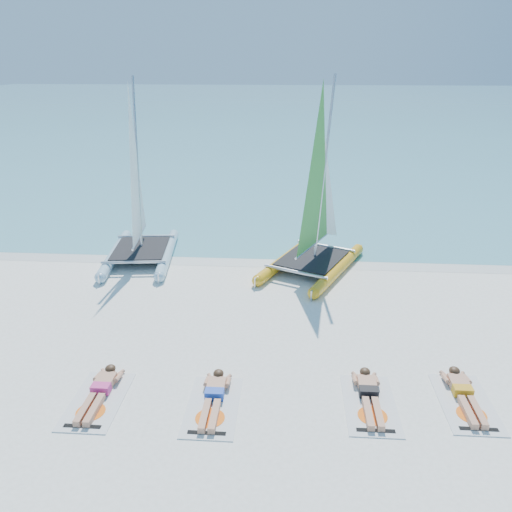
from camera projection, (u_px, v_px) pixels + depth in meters
The scene contains 13 objects.
ground at pixel (229, 347), 11.64m from camera, with size 140.00×140.00×0.00m, color white.
sea at pixel (283, 106), 70.02m from camera, with size 140.00×115.00×0.01m, color #6FB3B9.
wet_sand_strip at pixel (249, 259), 16.74m from camera, with size 140.00×1.40×0.01m, color silver.
catamaran_blue at pixel (137, 207), 16.21m from camera, with size 2.55×4.57×5.96m.
catamaran_yellow at pixel (320, 208), 15.62m from camera, with size 3.78×4.92×6.06m.
towel_a at pixel (97, 401), 9.81m from camera, with size 1.00×1.85×0.02m, color silver.
sunbather_a at pixel (100, 390), 9.94m from camera, with size 0.37×1.73×0.26m.
towel_b at pixel (213, 406), 9.64m from camera, with size 1.00×1.85×0.02m, color silver.
sunbather_b at pixel (214, 395), 9.78m from camera, with size 0.37×1.73×0.26m.
towel_c at pixel (370, 404), 9.70m from camera, with size 1.00×1.85×0.02m, color silver.
sunbather_c at pixel (369, 394), 9.84m from camera, with size 0.37×1.73×0.26m.
towel_d at pixel (466, 403), 9.74m from camera, with size 1.00×1.85×0.02m, color silver.
sunbather_d at pixel (463, 392), 9.88m from camera, with size 0.37×1.73×0.26m.
Camera 1 is at (1.33, -9.96, 6.29)m, focal length 35.00 mm.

